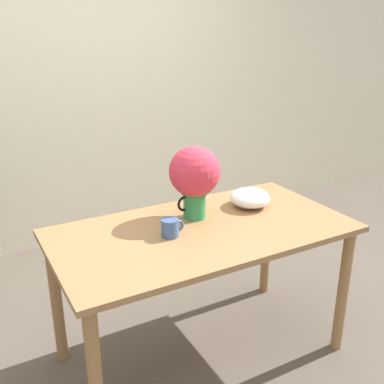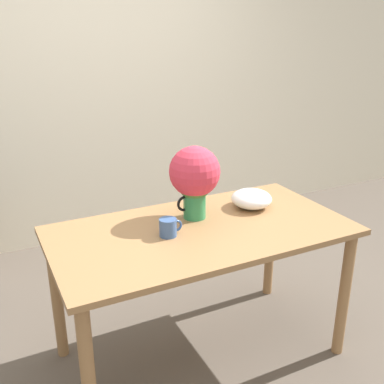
% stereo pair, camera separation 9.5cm
% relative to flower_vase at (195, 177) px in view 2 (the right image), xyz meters
% --- Properties ---
extents(ground_plane, '(12.00, 12.00, 0.00)m').
position_rel_flower_vase_xyz_m(ground_plane, '(-0.06, -0.11, -1.00)').
color(ground_plane, brown).
extents(wall_back, '(8.00, 0.05, 2.60)m').
position_rel_flower_vase_xyz_m(wall_back, '(-0.06, 1.64, 0.30)').
color(wall_back, '#EDE5CC').
rests_on(wall_back, ground_plane).
extents(table, '(1.51, 0.79, 0.77)m').
position_rel_flower_vase_xyz_m(table, '(-0.03, -0.14, -0.33)').
color(table, olive).
rests_on(table, ground_plane).
extents(flower_vase, '(0.27, 0.27, 0.39)m').
position_rel_flower_vase_xyz_m(flower_vase, '(0.00, 0.00, 0.00)').
color(flower_vase, '#2D844C').
rests_on(flower_vase, table).
extents(coffee_mug, '(0.12, 0.08, 0.09)m').
position_rel_flower_vase_xyz_m(coffee_mug, '(-0.21, -0.14, -0.18)').
color(coffee_mug, '#385689').
rests_on(coffee_mug, table).
extents(white_bowl, '(0.23, 0.23, 0.10)m').
position_rel_flower_vase_xyz_m(white_bowl, '(0.35, -0.01, -0.18)').
color(white_bowl, white).
rests_on(white_bowl, table).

